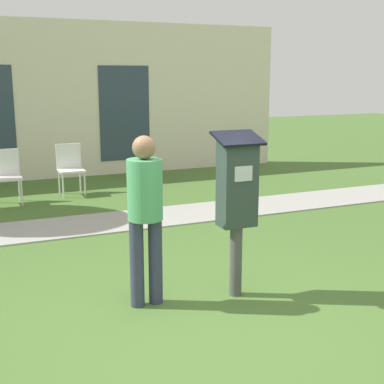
% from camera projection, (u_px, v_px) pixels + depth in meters
% --- Properties ---
extents(ground_plane, '(40.00, 40.00, 0.00)m').
position_uv_depth(ground_plane, '(211.00, 320.00, 4.68)').
color(ground_plane, '#476B2D').
extents(sidewalk, '(12.00, 1.10, 0.02)m').
position_uv_depth(sidewalk, '(109.00, 222.00, 7.75)').
color(sidewalk, '#A3A099').
rests_on(sidewalk, ground).
extents(building_facade, '(10.00, 0.26, 3.20)m').
position_uv_depth(building_facade, '(57.00, 100.00, 10.93)').
color(building_facade, beige).
rests_on(building_facade, ground).
extents(parking_meter, '(0.44, 0.31, 1.59)m').
position_uv_depth(parking_meter, '(237.00, 193.00, 5.00)').
color(parking_meter, '#4C4C4C').
rests_on(parking_meter, ground).
extents(person_standing, '(0.32, 0.32, 1.58)m').
position_uv_depth(person_standing, '(145.00, 208.00, 4.80)').
color(person_standing, '#333851').
rests_on(person_standing, ground).
extents(outdoor_chair_left, '(0.44, 0.44, 0.90)m').
position_uv_depth(outdoor_chair_left, '(7.00, 172.00, 8.86)').
color(outdoor_chair_left, white).
rests_on(outdoor_chair_left, ground).
extents(outdoor_chair_middle, '(0.44, 0.44, 0.90)m').
position_uv_depth(outdoor_chair_middle, '(70.00, 165.00, 9.56)').
color(outdoor_chair_middle, white).
rests_on(outdoor_chair_middle, ground).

